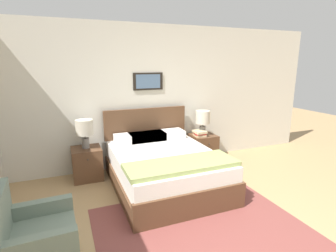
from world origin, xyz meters
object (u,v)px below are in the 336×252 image
nightstand_near_window (87,163)px  nightstand_by_door (203,148)px  armchair (34,247)px  table_lamp_by_door (203,119)px  bed (164,167)px  table_lamp_near_window (85,129)px

nightstand_near_window → nightstand_by_door: same height
armchair → table_lamp_by_door: size_ratio=1.83×
bed → table_lamp_near_window: 1.44m
nightstand_near_window → nightstand_by_door: bearing=0.0°
bed → nightstand_near_window: (-1.11, 0.73, -0.05)m
table_lamp_by_door → armchair: bearing=-144.4°
table_lamp_by_door → nightstand_near_window: bearing=-179.6°
armchair → nightstand_by_door: 3.50m
armchair → nightstand_by_door: armchair is taller
nightstand_near_window → table_lamp_near_window: table_lamp_near_window is taller
armchair → table_lamp_near_window: (0.64, 2.03, 0.56)m
bed → nightstand_by_door: bearing=33.3°
table_lamp_by_door → table_lamp_near_window: bearing=180.0°
nightstand_by_door → table_lamp_near_window: (-2.22, 0.01, 0.60)m
armchair → table_lamp_near_window: table_lamp_near_window is taller
nightstand_near_window → table_lamp_by_door: 2.28m
armchair → nightstand_near_window: size_ratio=1.63×
table_lamp_near_window → table_lamp_by_door: same height
bed → nightstand_by_door: (1.11, 0.73, -0.05)m
bed → nightstand_by_door: 1.33m
nightstand_by_door → table_lamp_near_window: size_ratio=1.12×
bed → nightstand_by_door: bed is taller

